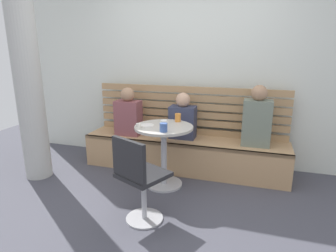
{
  "coord_description": "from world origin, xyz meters",
  "views": [
    {
      "loc": [
        0.88,
        -2.35,
        1.61
      ],
      "look_at": [
        -0.06,
        0.66,
        0.75
      ],
      "focal_mm": 30.66,
      "sensor_mm": 36.0,
      "label": 1
    }
  ],
  "objects_px": {
    "person_adult": "(257,119)",
    "person_child_left": "(128,114)",
    "cup_espresso_small": "(139,126)",
    "cup_ceramic_white": "(164,123)",
    "white_chair": "(138,177)",
    "person_child_middle": "(183,118)",
    "plate_small": "(146,125)",
    "cup_tumbler_orange": "(178,118)",
    "cafe_table": "(164,144)",
    "booth_bench": "(184,154)",
    "cup_mug_blue": "(164,127)"
  },
  "relations": [
    {
      "from": "person_adult",
      "to": "cup_ceramic_white",
      "type": "xyz_separation_m",
      "value": [
        -1.02,
        -0.53,
        0.0
      ]
    },
    {
      "from": "cup_espresso_small",
      "to": "cup_ceramic_white",
      "type": "relative_size",
      "value": 0.7
    },
    {
      "from": "cup_ceramic_white",
      "to": "person_child_left",
      "type": "bearing_deg",
      "value": 144.09
    },
    {
      "from": "white_chair",
      "to": "person_adult",
      "type": "xyz_separation_m",
      "value": [
        1.01,
        1.34,
        0.31
      ]
    },
    {
      "from": "cup_espresso_small",
      "to": "booth_bench",
      "type": "bearing_deg",
      "value": 62.64
    },
    {
      "from": "cup_mug_blue",
      "to": "cup_ceramic_white",
      "type": "bearing_deg",
      "value": 107.27
    },
    {
      "from": "person_adult",
      "to": "plate_small",
      "type": "distance_m",
      "value": 1.35
    },
    {
      "from": "cup_espresso_small",
      "to": "person_child_left",
      "type": "bearing_deg",
      "value": 123.41
    },
    {
      "from": "booth_bench",
      "to": "cup_ceramic_white",
      "type": "relative_size",
      "value": 33.75
    },
    {
      "from": "cup_espresso_small",
      "to": "cup_ceramic_white",
      "type": "height_order",
      "value": "cup_ceramic_white"
    },
    {
      "from": "white_chair",
      "to": "plate_small",
      "type": "distance_m",
      "value": 0.84
    },
    {
      "from": "person_adult",
      "to": "cup_tumbler_orange",
      "type": "distance_m",
      "value": 0.97
    },
    {
      "from": "booth_bench",
      "to": "person_child_left",
      "type": "relative_size",
      "value": 4.12
    },
    {
      "from": "white_chair",
      "to": "cup_espresso_small",
      "type": "bearing_deg",
      "value": 112.18
    },
    {
      "from": "cafe_table",
      "to": "cup_ceramic_white",
      "type": "xyz_separation_m",
      "value": [
        0.0,
        -0.0,
        0.26
      ]
    },
    {
      "from": "cup_espresso_small",
      "to": "cup_mug_blue",
      "type": "xyz_separation_m",
      "value": [
        0.31,
        -0.05,
        0.02
      ]
    },
    {
      "from": "cafe_table",
      "to": "cup_mug_blue",
      "type": "height_order",
      "value": "cup_mug_blue"
    },
    {
      "from": "white_chair",
      "to": "cup_espresso_small",
      "type": "xyz_separation_m",
      "value": [
        -0.26,
        0.64,
        0.3
      ]
    },
    {
      "from": "cup_espresso_small",
      "to": "cup_tumbler_orange",
      "type": "height_order",
      "value": "cup_tumbler_orange"
    },
    {
      "from": "person_adult",
      "to": "plate_small",
      "type": "xyz_separation_m",
      "value": [
        -1.22,
        -0.58,
        -0.03
      ]
    },
    {
      "from": "person_adult",
      "to": "person_child_middle",
      "type": "relative_size",
      "value": 1.22
    },
    {
      "from": "cafe_table",
      "to": "person_child_left",
      "type": "xyz_separation_m",
      "value": [
        -0.67,
        0.49,
        0.21
      ]
    },
    {
      "from": "cup_espresso_small",
      "to": "cup_ceramic_white",
      "type": "bearing_deg",
      "value": 33.73
    },
    {
      "from": "cup_espresso_small",
      "to": "cafe_table",
      "type": "bearing_deg",
      "value": 34.74
    },
    {
      "from": "person_child_middle",
      "to": "cup_ceramic_white",
      "type": "height_order",
      "value": "person_child_middle"
    },
    {
      "from": "person_child_left",
      "to": "cup_tumbler_orange",
      "type": "bearing_deg",
      "value": -17.04
    },
    {
      "from": "cup_mug_blue",
      "to": "cup_tumbler_orange",
      "type": "distance_m",
      "value": 0.47
    },
    {
      "from": "cup_ceramic_white",
      "to": "cup_tumbler_orange",
      "type": "height_order",
      "value": "cup_tumbler_orange"
    },
    {
      "from": "cup_tumbler_orange",
      "to": "plate_small",
      "type": "xyz_separation_m",
      "value": [
        -0.29,
        -0.29,
        -0.04
      ]
    },
    {
      "from": "booth_bench",
      "to": "cup_espresso_small",
      "type": "height_order",
      "value": "cup_espresso_small"
    },
    {
      "from": "booth_bench",
      "to": "cup_espresso_small",
      "type": "bearing_deg",
      "value": -117.36
    },
    {
      "from": "person_child_middle",
      "to": "cup_ceramic_white",
      "type": "bearing_deg",
      "value": -98.08
    },
    {
      "from": "white_chair",
      "to": "person_child_left",
      "type": "bearing_deg",
      "value": 118.15
    },
    {
      "from": "cup_tumbler_orange",
      "to": "person_child_middle",
      "type": "bearing_deg",
      "value": 93.2
    },
    {
      "from": "white_chair",
      "to": "cup_tumbler_orange",
      "type": "distance_m",
      "value": 1.11
    },
    {
      "from": "booth_bench",
      "to": "cup_tumbler_orange",
      "type": "relative_size",
      "value": 27.0
    },
    {
      "from": "person_child_middle",
      "to": "cup_tumbler_orange",
      "type": "relative_size",
      "value": 6.11
    },
    {
      "from": "person_child_left",
      "to": "cup_ceramic_white",
      "type": "height_order",
      "value": "person_child_left"
    },
    {
      "from": "cup_espresso_small",
      "to": "plate_small",
      "type": "distance_m",
      "value": 0.13
    },
    {
      "from": "person_child_middle",
      "to": "plate_small",
      "type": "xyz_separation_m",
      "value": [
        -0.28,
        -0.6,
        0.04
      ]
    },
    {
      "from": "person_child_left",
      "to": "person_child_middle",
      "type": "relative_size",
      "value": 1.07
    },
    {
      "from": "booth_bench",
      "to": "cafe_table",
      "type": "relative_size",
      "value": 3.65
    },
    {
      "from": "booth_bench",
      "to": "cafe_table",
      "type": "distance_m",
      "value": 0.61
    },
    {
      "from": "cup_ceramic_white",
      "to": "plate_small",
      "type": "height_order",
      "value": "cup_ceramic_white"
    },
    {
      "from": "cup_ceramic_white",
      "to": "cup_tumbler_orange",
      "type": "xyz_separation_m",
      "value": [
        0.1,
        0.25,
        0.02
      ]
    },
    {
      "from": "booth_bench",
      "to": "white_chair",
      "type": "distance_m",
      "value": 1.35
    },
    {
      "from": "person_adult",
      "to": "cup_mug_blue",
      "type": "relative_size",
      "value": 7.87
    },
    {
      "from": "person_adult",
      "to": "person_child_left",
      "type": "relative_size",
      "value": 1.14
    },
    {
      "from": "booth_bench",
      "to": "white_chair",
      "type": "xyz_separation_m",
      "value": [
        -0.1,
        -1.33,
        0.24
      ]
    },
    {
      "from": "cafe_table",
      "to": "plate_small",
      "type": "xyz_separation_m",
      "value": [
        -0.2,
        -0.05,
        0.23
      ]
    }
  ]
}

